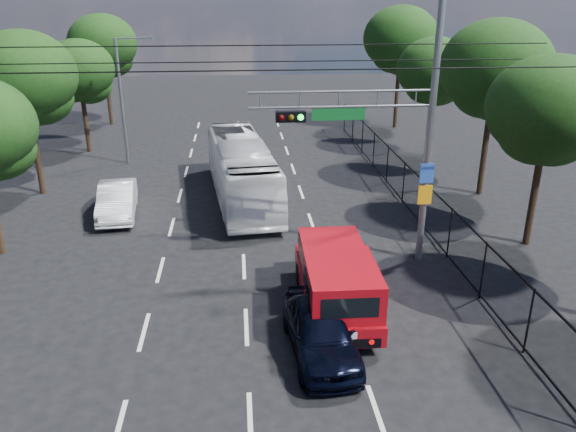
{
  "coord_description": "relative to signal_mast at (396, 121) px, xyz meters",
  "views": [
    {
      "loc": [
        -0.06,
        -10.37,
        9.22
      ],
      "look_at": [
        1.41,
        5.77,
        2.8
      ],
      "focal_mm": 35.0,
      "sensor_mm": 36.0,
      "label": 1
    }
  ],
  "objects": [
    {
      "name": "tree_right_d",
      "position": [
        6.13,
        14.03,
        -0.39
      ],
      "size": [
        4.32,
        4.32,
        7.02
      ],
      "color": "black",
      "rests_on": "ground"
    },
    {
      "name": "streetlight_left",
      "position": [
        -11.62,
        14.01,
        -1.3
      ],
      "size": [
        2.09,
        0.22,
        7.08
      ],
      "color": "slate",
      "rests_on": "ground"
    },
    {
      "name": "navy_hatchback",
      "position": [
        -3.28,
        -5.46,
        -4.53
      ],
      "size": [
        1.96,
        4.28,
        1.42
      ],
      "primitive_type": "imported",
      "rotation": [
        0.0,
        0.0,
        0.07
      ],
      "color": "black",
      "rests_on": "ground"
    },
    {
      "name": "tree_right_b",
      "position": [
        5.93,
        1.03,
        -0.19
      ],
      "size": [
        4.5,
        4.5,
        7.31
      ],
      "color": "black",
      "rests_on": "ground"
    },
    {
      "name": "lane_markings",
      "position": [
        -5.28,
        6.01,
        -5.24
      ],
      "size": [
        6.12,
        38.0,
        0.01
      ],
      "color": "beige",
      "rests_on": "ground"
    },
    {
      "name": "tree_left_d",
      "position": [
        -14.67,
        17.03,
        -0.52
      ],
      "size": [
        4.2,
        4.2,
        6.83
      ],
      "color": "black",
      "rests_on": "ground"
    },
    {
      "name": "tree_left_e",
      "position": [
        -14.87,
        25.03,
        0.29
      ],
      "size": [
        4.92,
        4.92,
        7.99
      ],
      "color": "black",
      "rests_on": "ground"
    },
    {
      "name": "utility_wires",
      "position": [
        -5.28,
        0.84,
        1.99
      ],
      "size": [
        22.0,
        5.04,
        0.74
      ],
      "color": "black",
      "rests_on": "ground"
    },
    {
      "name": "ground",
      "position": [
        -5.28,
        -7.99,
        -5.24
      ],
      "size": [
        120.0,
        120.0,
        0.0
      ],
      "primitive_type": "plane",
      "color": "black",
      "rests_on": "ground"
    },
    {
      "name": "tree_right_e",
      "position": [
        6.33,
        22.03,
        0.69
      ],
      "size": [
        5.28,
        5.28,
        8.58
      ],
      "color": "black",
      "rests_on": "ground"
    },
    {
      "name": "red_pickup",
      "position": [
        -2.51,
        -3.34,
        -4.13
      ],
      "size": [
        2.19,
        5.66,
        2.09
      ],
      "color": "black",
      "rests_on": "ground"
    },
    {
      "name": "fence_right",
      "position": [
        2.32,
        4.18,
        -4.21
      ],
      "size": [
        0.06,
        34.03,
        2.0
      ],
      "color": "black",
      "rests_on": "ground"
    },
    {
      "name": "tree_left_c",
      "position": [
        -15.07,
        9.03,
        0.15
      ],
      "size": [
        4.8,
        4.8,
        7.8
      ],
      "color": "black",
      "rests_on": "ground"
    },
    {
      "name": "white_van",
      "position": [
        -10.78,
        5.61,
        -4.52
      ],
      "size": [
        1.99,
        4.5,
        1.44
      ],
      "primitive_type": "imported",
      "rotation": [
        0.0,
        0.0,
        0.11
      ],
      "color": "white",
      "rests_on": "ground"
    },
    {
      "name": "white_bus",
      "position": [
        -5.23,
        7.33,
        -3.8
      ],
      "size": [
        3.56,
        10.56,
        2.88
      ],
      "primitive_type": "imported",
      "rotation": [
        0.0,
        0.0,
        0.11
      ],
      "color": "silver",
      "rests_on": "ground"
    },
    {
      "name": "signal_mast",
      "position": [
        0.0,
        0.0,
        0.0
      ],
      "size": [
        6.43,
        0.39,
        9.5
      ],
      "color": "slate",
      "rests_on": "ground"
    },
    {
      "name": "tree_right_c",
      "position": [
        6.53,
        7.03,
        0.49
      ],
      "size": [
        5.1,
        5.1,
        8.29
      ],
      "color": "black",
      "rests_on": "ground"
    }
  ]
}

